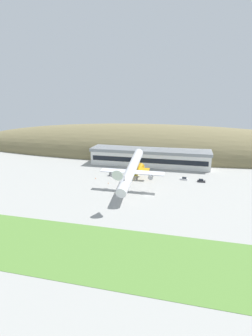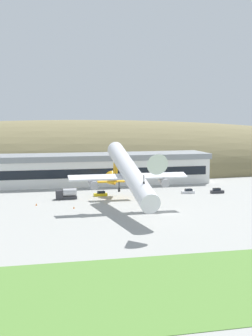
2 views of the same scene
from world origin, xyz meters
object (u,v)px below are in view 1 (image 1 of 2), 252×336
Objects in this scene: traffic_cone_1 at (95,178)px; service_car_1 at (184,179)px; service_car_0 at (134,174)px; service_car_2 at (201,181)px; fuel_truck at (115,173)px; cargo_airplane at (131,170)px; terminal_building at (150,156)px; traffic_cone_0 at (108,183)px.

service_car_1 is at bearing 11.43° from traffic_cone_1.
service_car_0 is 0.99× the size of service_car_2.
fuel_truck is (-49.17, 0.25, 0.84)m from service_car_2.
traffic_cone_1 is at bearing -168.57° from service_car_1.
service_car_0 is at bearing 28.75° from traffic_cone_1.
cargo_airplane is at bearing -55.42° from fuel_truck.
cargo_airplane is 11.93× the size of service_car_0.
cargo_airplane is (-1.41, -50.62, 3.79)m from terminal_building.
terminal_building reaches higher than service_car_0.
service_car_0 is at bearing 15.33° from fuel_truck.
fuel_truck reaches higher than service_car_1.
fuel_truck reaches higher than traffic_cone_0.
service_car_0 is 28.82m from service_car_1.
terminal_building is 137.97× the size of traffic_cone_0.
traffic_cone_0 is (-39.30, -16.63, -0.31)m from service_car_1.
service_car_0 is (-5.00, -26.33, -5.70)m from terminal_building.
service_car_1 is at bearing 167.63° from service_car_2.
service_car_2 is 59.03m from traffic_cone_1.
traffic_cone_1 is (-20.40, -11.19, -0.36)m from service_car_0.
service_car_1 is at bearing 2.58° from fuel_truck.
terminal_building is at bearing 61.31° from fuel_truck.
terminal_building is at bearing 130.80° from service_car_1.
traffic_cone_1 is at bearing -151.25° from service_car_0.
fuel_truck is at bearing 179.71° from service_car_2.
traffic_cone_0 is (-48.60, -14.59, -0.42)m from service_car_2.
cargo_airplane is 11.86× the size of service_car_1.
cargo_airplane is 41.49m from service_car_2.
service_car_0 is at bearing 177.54° from service_car_1.
service_car_2 is 49.17m from fuel_truck.
fuel_truck reaches higher than service_car_0.
service_car_1 is 9.52m from service_car_2.
terminal_building is 137.97× the size of traffic_cone_1.
service_car_1 is at bearing -49.20° from terminal_building.
traffic_cone_0 is at bearing 155.49° from cargo_airplane.
service_car_2 is at bearing -0.29° from fuel_truck.
traffic_cone_0 is 1.00× the size of traffic_cone_1.
traffic_cone_1 is (-25.40, -37.52, -6.06)m from terminal_building.
traffic_cone_1 is at bearing 151.35° from cargo_airplane.
terminal_building is 36.87m from service_car_1.
cargo_airplane reaches higher than traffic_cone_1.
fuel_truck is at bearing -177.42° from service_car_1.
terminal_building is at bearing 88.40° from cargo_airplane.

